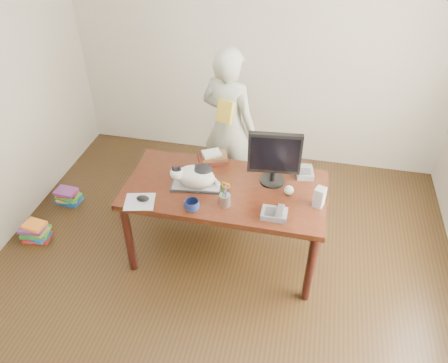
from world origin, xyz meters
TOP-DOWN VIEW (x-y plane):
  - room at (0.00, 0.00)m, footprint 4.50×4.50m
  - desk at (0.00, 0.68)m, footprint 1.60×0.80m
  - keyboard at (-0.23, 0.55)m, footprint 0.42×0.21m
  - cat at (-0.24, 0.55)m, footprint 0.39×0.24m
  - monitor at (0.36, 0.74)m, footprint 0.41×0.22m
  - pen_cup at (0.04, 0.39)m, footprint 0.10×0.10m
  - mousepad at (-0.60, 0.29)m, footprint 0.27×0.25m
  - mouse at (-0.58, 0.31)m, footprint 0.11×0.09m
  - coffee_mug at (-0.19, 0.28)m, footprint 0.15×0.15m
  - phone at (0.43, 0.35)m, footprint 0.19×0.16m
  - speaker at (0.73, 0.54)m, footprint 0.09×0.10m
  - baseball at (0.50, 0.63)m, footprint 0.08×0.08m
  - book_stack at (-0.18, 0.94)m, footprint 0.29×0.26m
  - calculator at (0.60, 0.91)m, footprint 0.16×0.20m
  - person at (-0.15, 1.46)m, footprint 0.67×0.56m
  - held_book at (-0.15, 1.29)m, footprint 0.17×0.14m
  - book_pile_a at (-1.75, 0.40)m, footprint 0.27×0.22m
  - book_pile_b at (-1.72, 0.95)m, footprint 0.26×0.20m

SIDE VIEW (x-z plane):
  - book_pile_b at x=-1.72m, z-range 0.00..0.15m
  - book_pile_a at x=-1.75m, z-range 0.00..0.18m
  - desk at x=0.00m, z-range 0.23..0.98m
  - mousepad at x=-0.60m, z-range 0.75..0.76m
  - keyboard at x=-0.23m, z-range 0.75..0.77m
  - mouse at x=-0.58m, z-range 0.75..0.79m
  - calculator at x=0.60m, z-range 0.75..0.80m
  - phone at x=0.43m, z-range 0.74..0.82m
  - baseball at x=0.50m, z-range 0.75..0.83m
  - book_stack at x=-0.18m, z-range 0.74..0.83m
  - person at x=-0.15m, z-range 0.00..1.58m
  - coffee_mug at x=-0.19m, z-range 0.75..0.84m
  - pen_cup at x=0.04m, z-range 0.70..0.92m
  - speaker at x=0.73m, z-range 0.75..0.91m
  - cat at x=-0.24m, z-range 0.76..0.98m
  - monitor at x=0.36m, z-range 0.78..1.25m
  - held_book at x=-0.15m, z-range 0.95..1.15m
  - room at x=0.00m, z-range -0.90..3.60m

